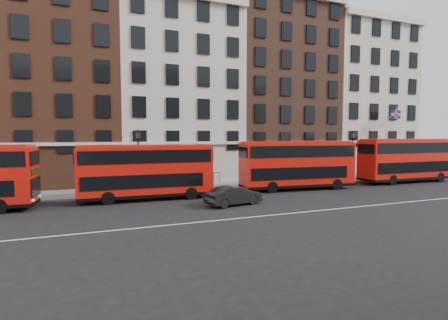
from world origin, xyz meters
name	(u,v)px	position (x,y,z in m)	size (l,w,h in m)	color
ground	(243,210)	(0.00, 0.00, 0.00)	(120.00, 120.00, 0.00)	black
pavement	(196,187)	(0.00, 10.50, 0.07)	(80.00, 5.00, 0.15)	gray
kerb	(205,191)	(0.00, 8.00, 0.08)	(80.00, 0.30, 0.16)	gray
road_centre_line	(257,217)	(0.00, -2.00, 0.01)	(70.00, 0.12, 0.01)	white
building_terrace	(173,88)	(-0.31, 17.88, 10.24)	(64.00, 11.95, 22.00)	beige
bus_b	(146,170)	(-5.35, 6.20, 2.27)	(10.16, 2.71, 4.24)	red
bus_c	(297,164)	(8.29, 6.20, 2.38)	(10.76, 3.54, 4.44)	red
bus_d	(406,159)	(21.87, 6.20, 2.47)	(11.02, 2.84, 4.61)	red
car_front	(234,195)	(0.10, 1.80, 0.69)	(1.46, 4.19, 1.38)	black
lamp_post_left	(138,158)	(-5.50, 9.11, 3.08)	(0.44, 0.44, 5.33)	black
lamp_post_right	(352,153)	(16.78, 8.55, 3.08)	(0.44, 0.44, 5.33)	black
traffic_light	(412,157)	(25.45, 8.50, 2.45)	(0.25, 0.45, 3.27)	black
iron_railings	(190,179)	(0.00, 12.70, 0.65)	(6.60, 0.06, 1.00)	black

